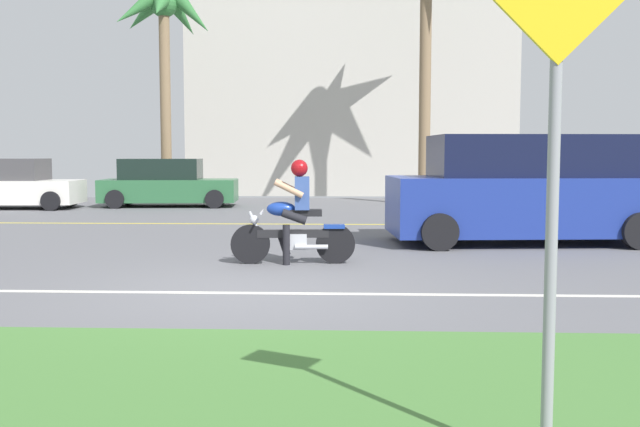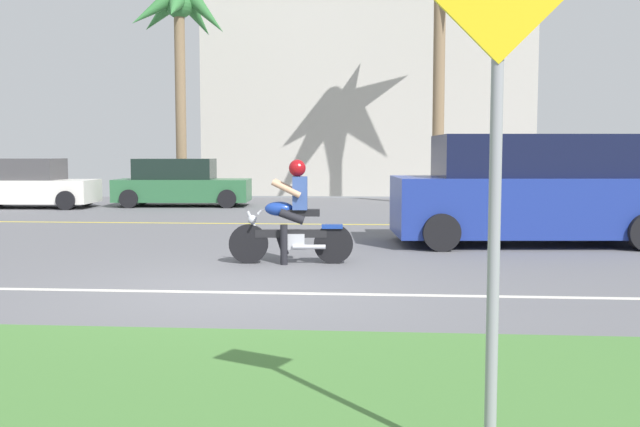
# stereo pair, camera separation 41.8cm
# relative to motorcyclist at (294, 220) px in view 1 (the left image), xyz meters

# --- Properties ---
(ground) EXTENTS (56.00, 30.00, 0.04)m
(ground) POSITION_rel_motorcyclist_xyz_m (-0.34, 0.90, -0.68)
(ground) COLOR slate
(grass_median) EXTENTS (56.00, 3.80, 0.06)m
(grass_median) POSITION_rel_motorcyclist_xyz_m (-0.34, -6.20, -0.63)
(grass_median) COLOR #477A38
(grass_median) RESTS_ON ground
(lane_line_near) EXTENTS (50.40, 0.12, 0.01)m
(lane_line_near) POSITION_rel_motorcyclist_xyz_m (-0.34, -2.31, -0.65)
(lane_line_near) COLOR silver
(lane_line_near) RESTS_ON ground
(lane_line_far) EXTENTS (50.40, 0.12, 0.01)m
(lane_line_far) POSITION_rel_motorcyclist_xyz_m (-0.34, 5.97, -0.65)
(lane_line_far) COLOR yellow
(lane_line_far) RESTS_ON ground
(motorcyclist) EXTENTS (1.86, 0.61, 1.56)m
(motorcyclist) POSITION_rel_motorcyclist_xyz_m (0.00, 0.00, 0.00)
(motorcyclist) COLOR black
(motorcyclist) RESTS_ON ground
(suv_nearby) EXTENTS (5.10, 2.50, 1.98)m
(suv_nearby) POSITION_rel_motorcyclist_xyz_m (4.03, 2.65, 0.30)
(suv_nearby) COLOR navy
(suv_nearby) RESTS_ON ground
(parked_car_0) EXTENTS (3.88, 1.96, 1.49)m
(parked_car_0) POSITION_rel_motorcyclist_xyz_m (-9.25, 10.35, 0.04)
(parked_car_0) COLOR white
(parked_car_0) RESTS_ON ground
(parked_car_1) EXTENTS (4.23, 2.07, 1.48)m
(parked_car_1) POSITION_rel_motorcyclist_xyz_m (-4.86, 11.41, 0.04)
(parked_car_1) COLOR #2D663D
(parked_car_1) RESTS_ON ground
(palm_tree_0) EXTENTS (3.53, 3.62, 7.41)m
(palm_tree_0) POSITION_rel_motorcyclist_xyz_m (-5.52, 13.88, 5.40)
(palm_tree_0) COLOR #846B4C
(palm_tree_0) RESTS_ON ground
(street_sign) EXTENTS (0.62, 0.06, 2.69)m
(street_sign) POSITION_rel_motorcyclist_xyz_m (1.83, -7.10, 0.97)
(street_sign) COLOR gray
(street_sign) RESTS_ON ground
(building_far) EXTENTS (12.77, 4.00, 8.99)m
(building_far) POSITION_rel_motorcyclist_xyz_m (0.82, 18.90, 3.84)
(building_far) COLOR #BCB7AD
(building_far) RESTS_ON ground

